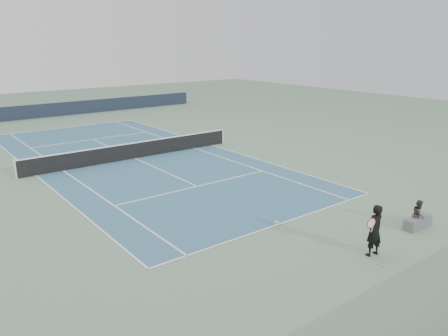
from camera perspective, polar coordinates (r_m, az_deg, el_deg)
ground at (r=25.75m, az=-11.55°, el=1.22°), size 80.00×80.00×0.00m
court_surface at (r=25.75m, az=-11.55°, el=1.23°), size 10.97×23.77×0.01m
tennis_net at (r=25.63m, az=-11.61°, el=2.31°), size 12.90×0.10×1.07m
windscreen_far at (r=42.18m, az=-22.54°, el=6.92°), size 30.00×0.25×1.20m
tennis_player at (r=14.52m, az=19.02°, el=-7.70°), size 0.80×0.54×1.70m
tennis_ball at (r=14.26m, az=20.09°, el=-11.91°), size 0.06×0.06×0.06m
spectator_bench at (r=17.37m, az=24.02°, el=-6.01°), size 1.34×0.86×1.09m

